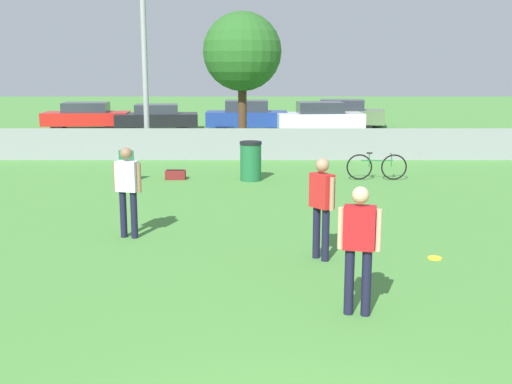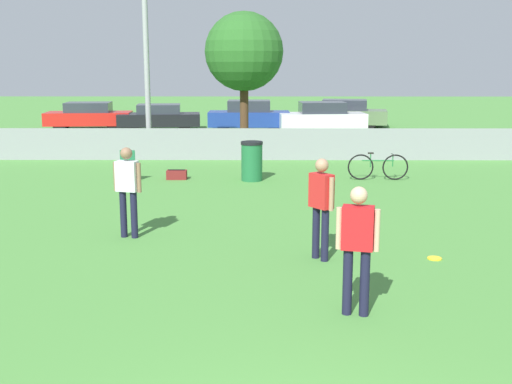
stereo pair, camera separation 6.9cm
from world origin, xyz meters
name	(u,v)px [view 2 (the right image)]	position (x,y,z in m)	size (l,w,h in m)	color
fence_backline	(267,144)	(0.00, 18.00, 0.55)	(19.66, 0.07, 1.21)	gray
light_pole	(145,30)	(-4.38, 19.86, 4.47)	(0.90, 0.36, 7.47)	#9E9EA3
tree_near_pole	(244,52)	(-0.83, 20.25, 3.69)	(2.91, 2.91, 5.17)	#4C331E
player_receiver_white	(128,185)	(-2.77, 8.00, 1.03)	(0.55, 0.32, 1.75)	#191933
player_defender_red	(321,201)	(0.79, 6.60, 1.03)	(0.42, 0.47, 1.75)	#191933
player_thrower_red	(357,241)	(1.03, 4.14, 1.03)	(0.56, 0.31, 1.75)	#191933
frisbee_disc	(435,258)	(2.76, 6.63, 0.01)	(0.25, 0.25, 0.03)	yellow
folding_chair_sideline	(129,163)	(-3.97, 14.03, 0.51)	(0.48, 0.48, 0.90)	#333338
bicycle_sideline	(378,167)	(3.15, 14.21, 0.38)	(1.73, 0.44, 0.79)	black
trash_bin	(252,161)	(-0.47, 14.09, 0.56)	(0.63, 0.63, 1.12)	#1E6638
gear_bag_sideline	(177,175)	(-2.65, 14.29, 0.13)	(0.58, 0.32, 0.28)	maroon
parked_car_red	(89,116)	(-8.89, 28.46, 0.67)	(4.34, 2.09, 1.35)	black
parked_car_dark	(159,117)	(-5.29, 28.16, 0.63)	(4.21, 2.14, 1.27)	black
parked_car_blue	(249,116)	(-0.78, 28.00, 0.71)	(4.00, 1.69, 1.47)	black
parked_car_white	(322,117)	(2.78, 27.17, 0.70)	(4.24, 2.02, 1.45)	black
parked_car_olive	(344,114)	(4.17, 29.65, 0.68)	(4.57, 2.39, 1.42)	black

